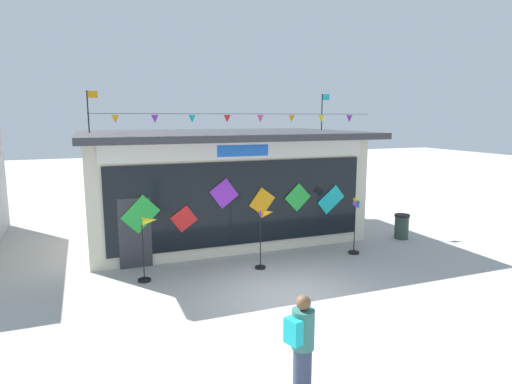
{
  "coord_description": "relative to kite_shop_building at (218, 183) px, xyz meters",
  "views": [
    {
      "loc": [
        -4.33,
        -9.09,
        4.24
      ],
      "look_at": [
        0.49,
        3.26,
        1.97
      ],
      "focal_mm": 31.06,
      "sensor_mm": 36.0,
      "label": 1
    }
  ],
  "objects": [
    {
      "name": "trash_bin",
      "position": [
        5.82,
        -2.96,
        -1.45
      ],
      "size": [
        0.52,
        0.52,
        0.87
      ],
      "color": "#2D4238",
      "rests_on": "ground_plane"
    },
    {
      "name": "person_near_camera",
      "position": [
        -1.61,
        -9.78,
        -1.0
      ],
      "size": [
        0.48,
        0.38,
        1.68
      ],
      "rotation": [
        0.0,
        0.0,
        1.9
      ],
      "color": "#333D56",
      "rests_on": "ground_plane"
    },
    {
      "name": "wind_spinner_far_left",
      "position": [
        -3.03,
        -3.88,
        -0.72
      ],
      "size": [
        0.58,
        0.34,
        1.72
      ],
      "color": "black",
      "rests_on": "ground_plane"
    },
    {
      "name": "wind_spinner_left",
      "position": [
        0.18,
        -4.06,
        -0.66
      ],
      "size": [
        0.59,
        0.33,
        1.7
      ],
      "color": "black",
      "rests_on": "ground_plane"
    },
    {
      "name": "kite_shop_building",
      "position": [
        0.0,
        0.0,
        0.0
      ],
      "size": [
        9.36,
        6.38,
        5.1
      ],
      "color": "beige",
      "rests_on": "ground_plane"
    },
    {
      "name": "wind_spinner_center_left",
      "position": [
        3.28,
        -3.86,
        -0.86
      ],
      "size": [
        0.34,
        0.34,
        1.8
      ],
      "color": "black",
      "rests_on": "ground_plane"
    },
    {
      "name": "ground_plane",
      "position": [
        -0.1,
        -6.08,
        -1.89
      ],
      "size": [
        80.0,
        80.0,
        0.0
      ],
      "primitive_type": "plane",
      "color": "#ADAAA5"
    }
  ]
}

